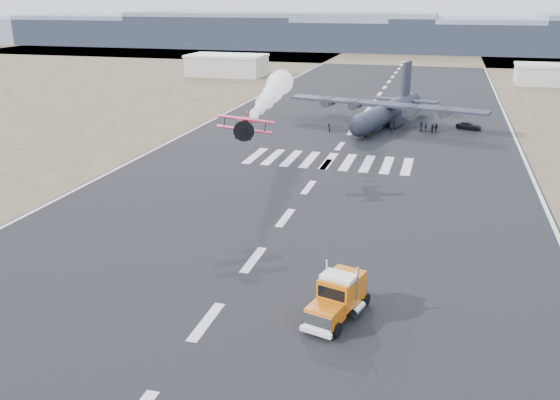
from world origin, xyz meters
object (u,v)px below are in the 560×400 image
at_px(crew_f, 432,128).
at_px(crew_e, 421,127).
at_px(support_vehicle, 469,126).
at_px(hangar_left, 227,65).
at_px(crew_h, 329,128).
at_px(crew_g, 395,125).
at_px(aerobatic_biplane, 244,125).
at_px(hangar_right, 552,74).
at_px(crew_c, 392,131).
at_px(crew_a, 351,126).
at_px(semi_truck, 338,296).
at_px(transport_aircraft, 388,110).
at_px(crew_b, 436,128).
at_px(crew_d, 426,127).

bearing_deg(crew_f, crew_e, 96.00).
relative_size(support_vehicle, crew_f, 2.82).
bearing_deg(hangar_left, crew_h, -57.19).
height_order(crew_g, crew_h, crew_g).
bearing_deg(aerobatic_biplane, crew_e, 60.91).
height_order(hangar_right, aerobatic_biplane, aerobatic_biplane).
xyz_separation_m(hangar_left, crew_g, (59.77, -69.02, -2.56)).
bearing_deg(crew_c, hangar_left, -167.35).
xyz_separation_m(crew_a, crew_e, (12.95, 2.45, 0.07)).
bearing_deg(crew_a, semi_truck, 56.33).
bearing_deg(support_vehicle, hangar_right, 2.03).
xyz_separation_m(support_vehicle, crew_c, (-13.88, -9.11, 0.12)).
bearing_deg(hangar_left, transport_aircraft, -48.35).
bearing_deg(transport_aircraft, support_vehicle, 15.36).
height_order(hangar_left, aerobatic_biplane, aerobatic_biplane).
distance_m(transport_aircraft, crew_f, 10.31).
relative_size(crew_e, crew_h, 1.09).
xyz_separation_m(aerobatic_biplane, crew_b, (21.37, 48.57, -9.06)).
height_order(semi_truck, crew_e, semi_truck).
height_order(semi_truck, transport_aircraft, transport_aircraft).
xyz_separation_m(crew_a, crew_g, (7.98, 2.40, 0.05)).
bearing_deg(crew_g, hangar_left, 81.41).
xyz_separation_m(transport_aircraft, crew_h, (-9.97, -9.28, -2.16)).
height_order(hangar_left, hangar_right, hangar_left).
bearing_deg(hangar_right, crew_f, -112.58).
relative_size(crew_f, crew_h, 1.07).
bearing_deg(support_vehicle, transport_aircraft, 113.10).
bearing_deg(crew_e, hangar_right, 171.78).
distance_m(crew_a, crew_f, 15.14).
distance_m(aerobatic_biplane, crew_c, 46.98).
xyz_separation_m(semi_truck, crew_d, (3.81, 72.16, -1.00)).
bearing_deg(semi_truck, crew_b, 100.95).
bearing_deg(aerobatic_biplane, crew_b, 58.02).
relative_size(crew_b, crew_d, 0.99).
bearing_deg(semi_truck, crew_e, 103.13).
bearing_deg(crew_d, transport_aircraft, 66.29).
distance_m(hangar_left, crew_e, 94.63).
relative_size(support_vehicle, crew_g, 2.82).
bearing_deg(transport_aircraft, crew_b, -9.70).
relative_size(crew_a, crew_f, 0.94).
xyz_separation_m(aerobatic_biplane, crew_g, (13.65, 48.82, -9.04)).
xyz_separation_m(crew_g, crew_h, (-11.79, -5.40, -0.06)).
xyz_separation_m(hangar_right, crew_h, (-50.02, -79.42, -2.22)).
distance_m(aerobatic_biplane, crew_e, 53.06).
bearing_deg(crew_g, crew_h, 155.13).
relative_size(crew_e, crew_g, 1.02).
bearing_deg(crew_d, crew_f, -110.08).
bearing_deg(crew_e, crew_b, 100.03).
bearing_deg(hangar_right, crew_d, -113.53).
bearing_deg(hangar_left, crew_d, -46.57).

